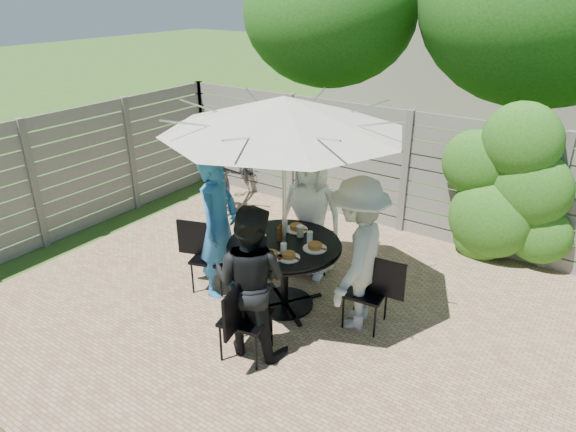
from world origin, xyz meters
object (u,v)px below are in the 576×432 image
Objects in this scene: plate_extra at (289,256)px; glass_left at (259,237)px; patio_table at (284,263)px; chair_left at (212,269)px; person_left at (218,227)px; plate_left at (255,235)px; glass_right at (310,237)px; plate_right at (315,247)px; coffee_cup at (300,232)px; plate_back at (297,228)px; umbrella at (284,114)px; glass_back at (285,226)px; person_front at (250,281)px; glass_front at (284,249)px; chair_right at (366,305)px; bicycle at (237,170)px; plate_front at (271,255)px; syrup_jug at (281,234)px; chair_front at (246,333)px; person_right at (357,255)px; person_back at (311,214)px; chair_back at (314,249)px.

plate_extra is 0.48m from glass_left.
patio_table is 1.67× the size of chair_left.
person_left is (-0.81, -0.16, 0.29)m from patio_table.
glass_right is at bearing 20.95° from plate_left.
coffee_cup is at bearing 151.10° from plate_right.
glass_right is at bearing -24.46° from coffee_cup.
plate_extra is (-0.12, -0.33, 0.00)m from plate_right.
plate_back is at bearing -66.55° from person_left.
glass_back is at bearing 123.34° from umbrella.
glass_front is at bearing -100.42° from person_front.
person_front reaches higher than chair_right.
bicycle is at bearing 143.01° from glass_right.
plate_front is at bearing -27.40° from chair_left.
syrup_jug is at bearing -175.45° from plate_right.
plate_extra is at bearing -106.54° from person_left.
chair_front is at bearing -93.76° from plate_extra.
person_front reaches higher than glass_left.
plate_extra is at bearing -69.92° from coffee_cup.
plate_right is at bearing -17.84° from glass_back.
chair_right is 0.95m from glass_right.
patio_table is at bearing -78.66° from plate_back.
person_right is at bearing -42.51° from chair_front.
plate_back is at bearing 13.52° from chair_left.
person_front is 1.19m from plate_back.
chair_left is 5.52× the size of syrup_jug.
person_back is 1.82× the size of chair_front.
bicycle is (-1.59, 2.43, 0.27)m from chair_left.
plate_back is at bearing -1.81° from chair_front.
plate_front is (0.07, -0.35, 0.27)m from patio_table.
chair_left reaches higher than chair_right.
glass_front is at bearing -56.66° from umbrella.
person_back is 0.90m from plate_left.
umbrella is 3.80m from bicycle.
chair_back is 1.37m from chair_right.
bicycle is (-2.70, 3.06, -0.26)m from person_front.
glass_left reaches higher than coffee_cup.
chair_back is at bearing 87.81° from glass_left.
umbrella is at bearing -90.00° from person_back.
chair_back is 3.85× the size of plate_extra.
glass_front is at bearing -84.50° from person_back.
umbrella is at bearing 5.06° from chair_right.
person_front is 1.38m from chair_right.
chair_left is 6.31× the size of glass_right.
person_left is at bearing -179.08° from glass_left.
glass_right is (0.40, -0.66, 0.06)m from person_back.
patio_table is at bearing -1.81° from chair_front.
plate_left is 1.00× the size of plate_front.
person_front is at bearing -102.11° from plate_right.
plate_extra is 1.71× the size of glass_right.
chair_right is at bearing -46.84° from bicycle.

